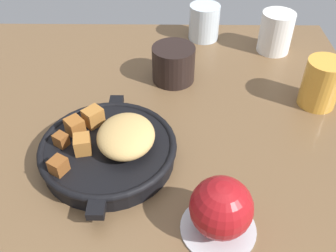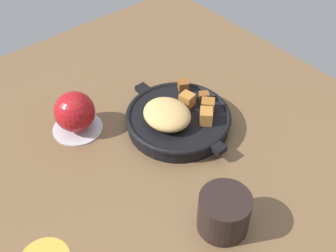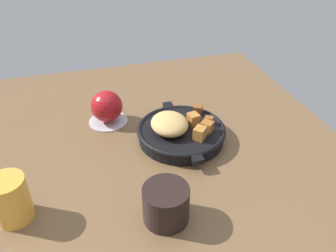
% 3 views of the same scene
% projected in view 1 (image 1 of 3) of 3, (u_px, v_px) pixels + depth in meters
% --- Properties ---
extents(ground_plane, '(0.95, 0.86, 0.02)m').
position_uv_depth(ground_plane, '(137.00, 164.00, 0.61)').
color(ground_plane, brown).
extents(cast_iron_skillet, '(0.26, 0.22, 0.07)m').
position_uv_depth(cast_iron_skillet, '(110.00, 148.00, 0.58)').
color(cast_iron_skillet, black).
rests_on(cast_iron_skillet, ground_plane).
extents(saucer_plate, '(0.10, 0.10, 0.01)m').
position_uv_depth(saucer_plate, '(218.00, 228.00, 0.50)').
color(saucer_plate, '#B7BABF').
rests_on(saucer_plate, ground_plane).
extents(red_apple, '(0.08, 0.08, 0.08)m').
position_uv_depth(red_apple, '(221.00, 208.00, 0.47)').
color(red_apple, maroon).
rests_on(red_apple, saucer_plate).
extents(water_glass_short, '(0.07, 0.07, 0.08)m').
position_uv_depth(water_glass_short, '(204.00, 22.00, 0.88)').
color(water_glass_short, silver).
rests_on(water_glass_short, ground_plane).
extents(white_creamer_pitcher, '(0.07, 0.07, 0.09)m').
position_uv_depth(white_creamer_pitcher, '(276.00, 32.00, 0.83)').
color(white_creamer_pitcher, white).
rests_on(white_creamer_pitcher, ground_plane).
extents(coffee_mug_dark, '(0.09, 0.09, 0.07)m').
position_uv_depth(coffee_mug_dark, '(173.00, 64.00, 0.75)').
color(coffee_mug_dark, black).
rests_on(coffee_mug_dark, ground_plane).
extents(juice_glass_amber, '(0.07, 0.07, 0.09)m').
position_uv_depth(juice_glass_amber, '(321.00, 83.00, 0.68)').
color(juice_glass_amber, gold).
rests_on(juice_glass_amber, ground_plane).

